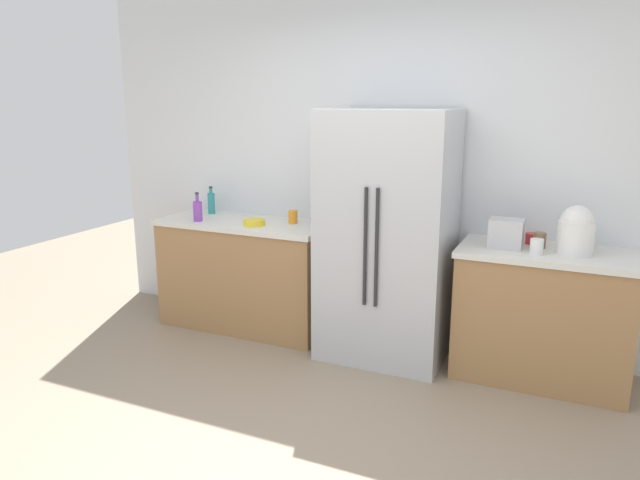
# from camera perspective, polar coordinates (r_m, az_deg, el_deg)

# --- Properties ---
(ground_plane) EXTENTS (10.30, 10.30, 0.00)m
(ground_plane) POSITION_cam_1_polar(r_m,az_deg,el_deg) (3.30, -4.23, -20.98)
(ground_plane) COLOR gray
(kitchen_back_panel) EXTENTS (5.15, 0.10, 2.77)m
(kitchen_back_panel) POSITION_cam_1_polar(r_m,az_deg,el_deg) (4.55, 7.38, 7.47)
(kitchen_back_panel) COLOR silver
(kitchen_back_panel) RESTS_ON ground_plane
(counter_left) EXTENTS (1.42, 0.60, 0.90)m
(counter_left) POSITION_cam_1_polar(r_m,az_deg,el_deg) (4.90, -7.16, -3.28)
(counter_left) COLOR #9E7247
(counter_left) RESTS_ON ground_plane
(counter_right) EXTENTS (1.13, 0.60, 0.90)m
(counter_right) POSITION_cam_1_polar(r_m,az_deg,el_deg) (4.24, 20.77, -6.84)
(counter_right) COLOR #9E7247
(counter_right) RESTS_ON ground_plane
(refrigerator) EXTENTS (0.90, 0.70, 1.80)m
(refrigerator) POSITION_cam_1_polar(r_m,az_deg,el_deg) (4.23, 6.53, 0.31)
(refrigerator) COLOR #B7BABF
(refrigerator) RESTS_ON ground_plane
(toaster) EXTENTS (0.22, 0.17, 0.19)m
(toaster) POSITION_cam_1_polar(r_m,az_deg,el_deg) (4.09, 17.64, 0.62)
(toaster) COLOR silver
(toaster) RESTS_ON counter_right
(rice_cooker) EXTENTS (0.23, 0.23, 0.31)m
(rice_cooker) POSITION_cam_1_polar(r_m,az_deg,el_deg) (4.05, 23.63, 0.85)
(rice_cooker) COLOR white
(rice_cooker) RESTS_ON counter_right
(bottle_a) EXTENTS (0.07, 0.07, 0.23)m
(bottle_a) POSITION_cam_1_polar(r_m,az_deg,el_deg) (4.83, -11.80, 2.84)
(bottle_a) COLOR purple
(bottle_a) RESTS_ON counter_left
(bottle_b) EXTENTS (0.06, 0.06, 0.24)m
(bottle_b) POSITION_cam_1_polar(r_m,az_deg,el_deg) (5.12, -10.52, 3.61)
(bottle_b) COLOR teal
(bottle_b) RESTS_ON counter_left
(cup_a) EXTENTS (0.08, 0.08, 0.10)m
(cup_a) POSITION_cam_1_polar(r_m,az_deg,el_deg) (4.15, 20.56, -0.03)
(cup_a) COLOR brown
(cup_a) RESTS_ON counter_right
(cup_b) EXTENTS (0.07, 0.07, 0.10)m
(cup_b) POSITION_cam_1_polar(r_m,az_deg,el_deg) (4.66, -2.65, 2.27)
(cup_b) COLOR orange
(cup_b) RESTS_ON counter_left
(cup_c) EXTENTS (0.08, 0.08, 0.07)m
(cup_c) POSITION_cam_1_polar(r_m,az_deg,el_deg) (4.26, 19.84, 0.14)
(cup_c) COLOR red
(cup_c) RESTS_ON counter_right
(cup_d) EXTENTS (0.08, 0.08, 0.10)m
(cup_d) POSITION_cam_1_polar(r_m,az_deg,el_deg) (3.97, 20.31, -0.62)
(cup_d) COLOR white
(cup_d) RESTS_ON counter_right
(bowl_a) EXTENTS (0.17, 0.17, 0.05)m
(bowl_a) POSITION_cam_1_polar(r_m,az_deg,el_deg) (4.61, -6.40, 1.70)
(bowl_a) COLOR yellow
(bowl_a) RESTS_ON counter_left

